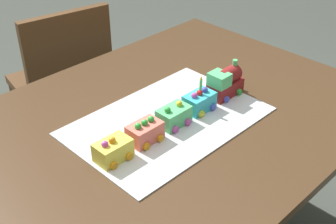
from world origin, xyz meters
name	(u,v)px	position (x,y,z in m)	size (l,w,h in m)	color
dining_table	(164,146)	(0.00, 0.00, 0.63)	(1.40, 1.00, 0.74)	#4C331E
chair	(64,83)	(-0.15, -0.83, 0.47)	(0.46, 0.46, 0.86)	brown
cake_board	(168,121)	(0.00, 0.02, 0.74)	(0.60, 0.40, 0.00)	silver
cake_locomotive	(225,83)	(-0.25, 0.04, 0.79)	(0.14, 0.08, 0.12)	maroon
cake_car_hopper_turquoise	(199,102)	(-0.12, 0.04, 0.77)	(0.10, 0.08, 0.07)	#38B7C6
cake_car_tanker_mint_green	(173,116)	(0.00, 0.04, 0.77)	(0.10, 0.08, 0.07)	#59CC7A
cake_car_gondola_coral	(145,132)	(0.12, 0.04, 0.77)	(0.10, 0.08, 0.07)	#F27260
cake_car_caboose_lemon	(113,150)	(0.24, 0.04, 0.77)	(0.10, 0.08, 0.07)	#F4E04C
birthday_candle	(201,83)	(-0.12, 0.04, 0.84)	(0.01, 0.01, 0.05)	#66D872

